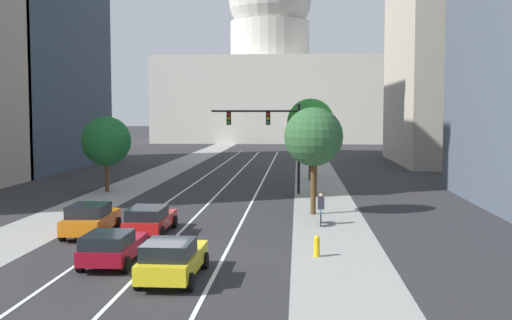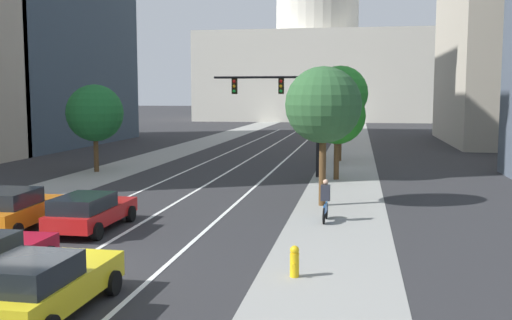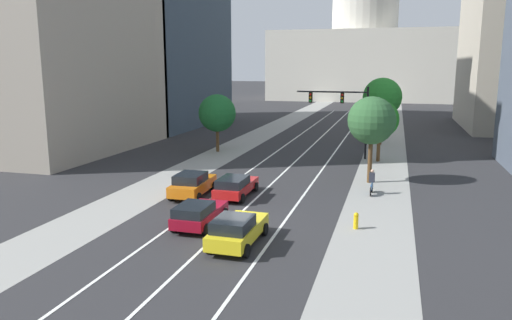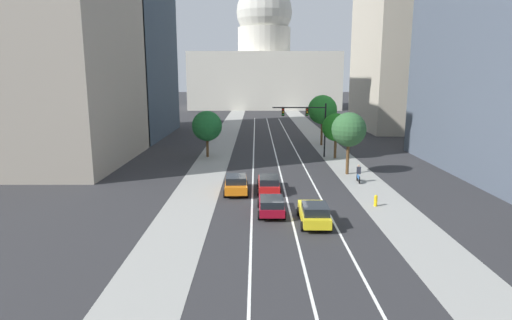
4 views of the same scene
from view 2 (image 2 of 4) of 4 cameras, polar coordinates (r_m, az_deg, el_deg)
ground_plane at (r=56.14m, az=1.10°, el=1.10°), size 400.00×400.00×0.00m
sidewalk_left at (r=53.05m, az=-8.00°, el=0.74°), size 4.05×130.00×0.01m
sidewalk_right at (r=50.52m, az=8.93°, el=0.45°), size 4.05×130.00×0.01m
lane_stripe_left at (r=42.13m, az=-5.83°, el=-0.66°), size 0.16×90.00×0.01m
lane_stripe_center at (r=41.45m, az=-2.04°, el=-0.75°), size 0.16×90.00×0.01m
lane_stripe_right at (r=40.97m, az=1.87°, el=-0.83°), size 0.16×90.00×0.01m
capitol_building at (r=120.67m, az=5.86°, el=10.29°), size 45.17×23.80×38.93m
car_red at (r=23.20m, az=-15.66°, el=-4.74°), size 2.00×4.65×1.43m
car_orange at (r=24.11m, az=-22.32°, el=-4.41°), size 2.25×4.62×1.59m
car_yellow at (r=14.68m, az=-19.75°, el=-11.19°), size 2.09×4.60×1.54m
traffic_signal_mast at (r=36.82m, az=2.83°, el=5.74°), size 6.63×0.39×6.68m
fire_hydrant at (r=16.89m, az=3.72°, el=-9.67°), size 0.26×0.35×0.91m
cyclist at (r=24.09m, az=6.68°, el=-3.91°), size 0.37×1.70×1.72m
street_tree_near_right at (r=45.80m, az=8.10°, el=6.34°), size 4.19×4.19×7.28m
street_tree_mid_right at (r=27.18m, az=6.47°, el=5.23°), size 3.49×3.49×6.39m
street_tree_near_left at (r=40.42m, az=-15.21°, el=4.37°), size 3.73×3.73×5.76m
street_tree_far_right at (r=35.77m, az=7.79°, el=4.21°), size 3.39×3.39×5.54m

